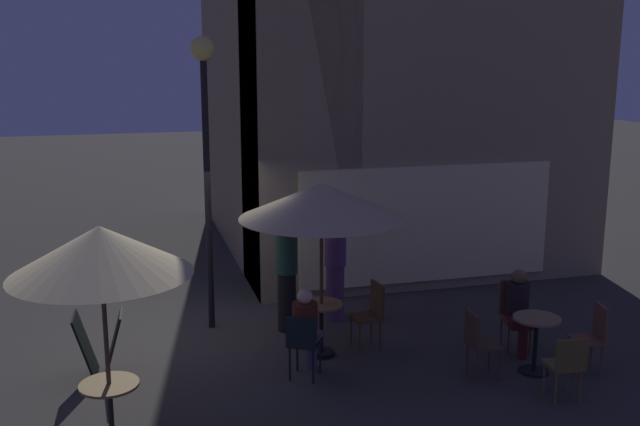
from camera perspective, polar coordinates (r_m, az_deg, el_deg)
ground_plane at (r=11.67m, az=-9.61°, el=-9.30°), size 60.00×60.00×0.00m
cafe_building at (r=15.09m, az=1.25°, el=14.57°), size 6.76×7.91×9.73m
street_lamp_near_corner at (r=11.24m, az=-8.84°, el=7.24°), size 0.37×0.37×4.50m
menu_sandwich_board at (r=10.43m, az=-16.63°, el=-9.69°), size 0.66×0.58×0.87m
cafe_table_0 at (r=10.65m, az=0.11°, el=-8.29°), size 0.62×0.62×0.78m
cafe_table_1 at (r=8.68m, az=-15.85°, el=-13.88°), size 0.65×0.65×0.73m
cafe_table_2 at (r=10.51m, az=16.29°, el=-9.03°), size 0.63×0.63×0.79m
patio_umbrella_0 at (r=10.17m, az=0.11°, el=0.91°), size 2.30×2.30×2.51m
patio_umbrella_1 at (r=8.08m, az=-16.56°, el=-2.86°), size 1.93×1.93×2.50m
cafe_chair_0 at (r=9.86m, az=-1.31°, el=-9.76°), size 0.56×0.56×0.90m
cafe_chair_1 at (r=10.91m, az=3.99°, el=-7.42°), size 0.44×0.44×0.98m
cafe_chair_2 at (r=10.78m, az=20.33°, el=-8.63°), size 0.47×0.47×0.94m
cafe_chair_3 at (r=11.23m, az=14.76°, el=-7.11°), size 0.47×0.47×1.01m
cafe_chair_4 at (r=10.15m, az=12.06°, el=-9.47°), size 0.42×0.42×0.91m
cafe_chair_5 at (r=9.79m, az=18.48°, el=-10.85°), size 0.44×0.44×0.85m
patron_seated_0 at (r=9.93m, az=-1.07°, el=-8.72°), size 0.48×0.53×1.24m
patron_seated_1 at (r=11.07m, az=15.04°, el=-6.94°), size 0.39×0.53×1.22m
patron_standing_2 at (r=11.45m, az=-2.59°, el=-4.84°), size 0.34×0.34×1.76m
patron_standing_3 at (r=11.92m, az=1.18°, el=-4.35°), size 0.35×0.35×1.68m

